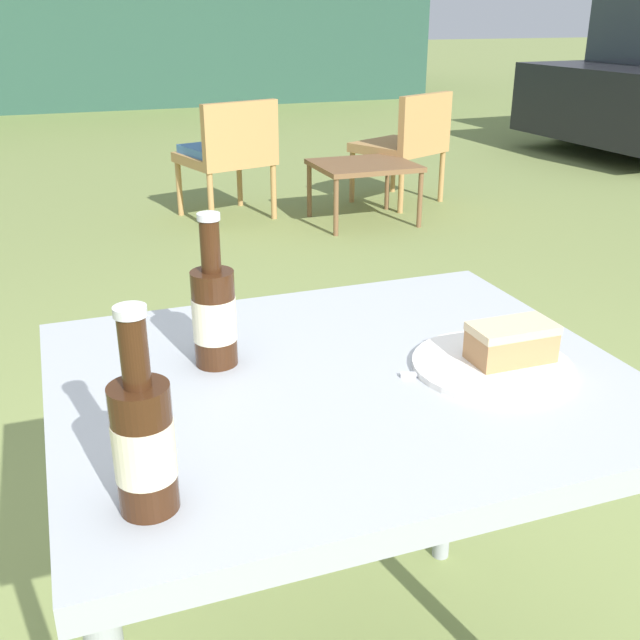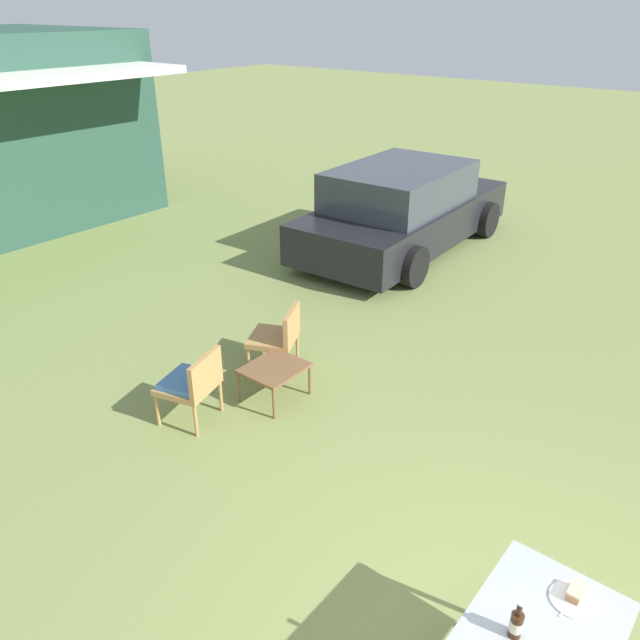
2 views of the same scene
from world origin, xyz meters
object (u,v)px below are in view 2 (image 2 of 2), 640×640
(wicker_chair_plain, at_px, (279,335))
(cake_on_plate, at_px, (574,596))
(parked_car, at_px, (403,210))
(cola_bottle_near, at_px, (516,624))
(wicker_chair_cushioned, at_px, (192,382))
(garden_side_table, at_px, (274,370))
(patio_table, at_px, (544,632))

(wicker_chair_plain, relative_size, cake_on_plate, 2.96)
(parked_car, bearing_deg, cola_bottle_near, -146.48)
(wicker_chair_plain, relative_size, cola_bottle_near, 3.03)
(wicker_chair_cushioned, bearing_deg, parked_car, 174.76)
(wicker_chair_cushioned, xyz_separation_m, garden_side_table, (0.76, -0.36, -0.10))
(wicker_chair_cushioned, bearing_deg, cake_on_plate, 67.56)
(wicker_chair_cushioned, distance_m, cake_on_plate, 3.71)
(parked_car, xyz_separation_m, cola_bottle_near, (-6.14, -4.47, 0.15))
(cake_on_plate, relative_size, cola_bottle_near, 1.02)
(wicker_chair_plain, bearing_deg, wicker_chair_cushioned, -26.25)
(wicker_chair_cushioned, xyz_separation_m, cola_bottle_near, (-0.85, -3.50, 0.38))
(cake_on_plate, height_order, cola_bottle_near, cola_bottle_near)
(patio_table, xyz_separation_m, cake_on_plate, (0.24, -0.06, 0.09))
(patio_table, bearing_deg, wicker_chair_plain, 62.21)
(wicker_chair_cushioned, height_order, cola_bottle_near, cola_bottle_near)
(parked_car, height_order, cola_bottle_near, parked_car)
(parked_car, xyz_separation_m, cake_on_plate, (-5.72, -4.64, 0.08))
(parked_car, bearing_deg, cake_on_plate, -143.54)
(cola_bottle_near, bearing_deg, parked_car, 36.08)
(wicker_chair_cushioned, distance_m, patio_table, 3.67)
(garden_side_table, height_order, patio_table, patio_table)
(wicker_chair_plain, xyz_separation_m, patio_table, (-1.89, -3.59, 0.22))
(wicker_chair_cushioned, height_order, patio_table, wicker_chair_cushioned)
(patio_table, height_order, cola_bottle_near, cola_bottle_near)
(wicker_chair_plain, height_order, patio_table, wicker_chair_plain)
(wicker_chair_plain, distance_m, garden_side_table, 0.58)
(garden_side_table, height_order, cola_bottle_near, cola_bottle_near)
(garden_side_table, xyz_separation_m, cake_on_plate, (-1.20, -3.31, 0.41))
(parked_car, relative_size, wicker_chair_plain, 5.88)
(parked_car, distance_m, wicker_chair_plain, 4.20)
(garden_side_table, bearing_deg, cola_bottle_near, -117.08)
(patio_table, bearing_deg, wicker_chair_cushioned, 79.34)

